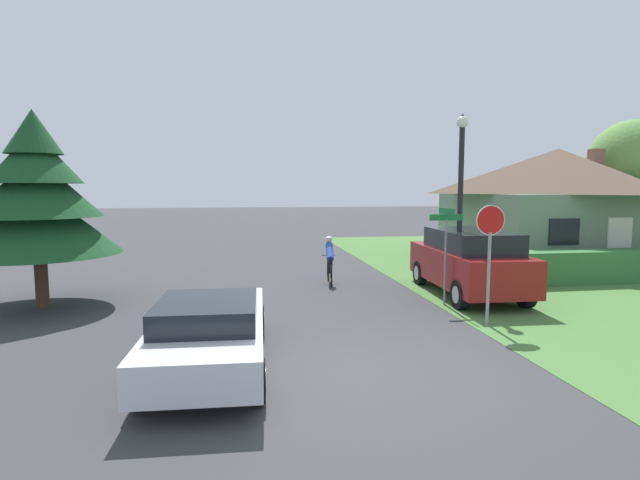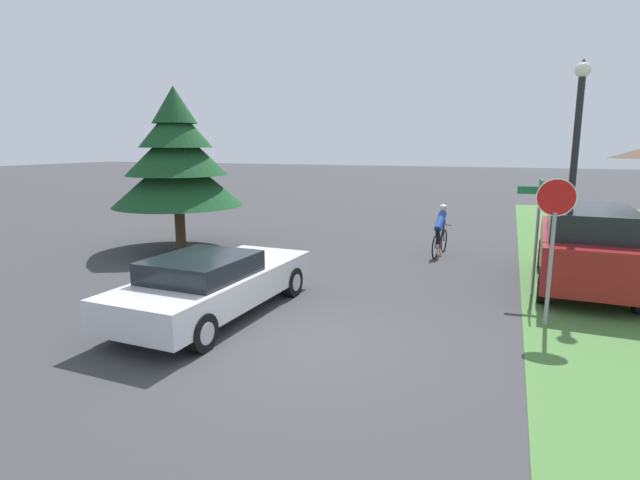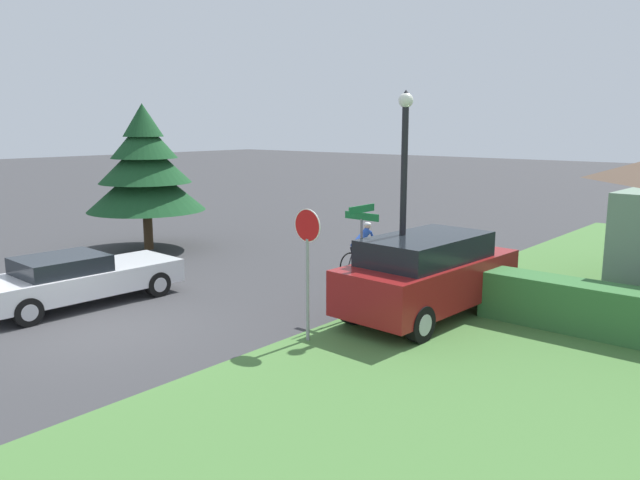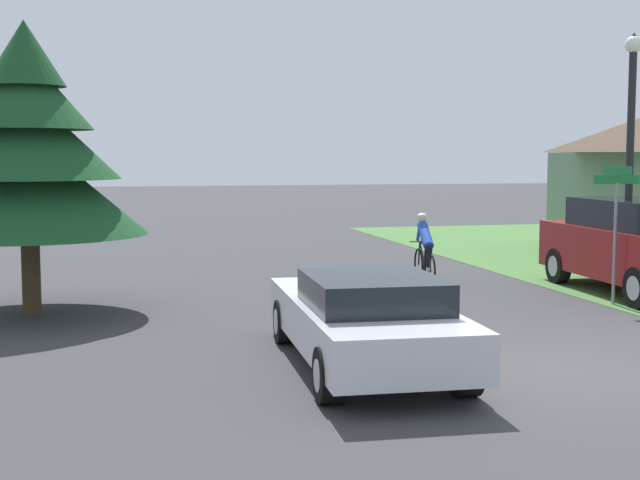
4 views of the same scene
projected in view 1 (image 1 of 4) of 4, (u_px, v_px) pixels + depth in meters
ground_plane at (343, 375)px, 8.08m from camera, size 140.00×140.00×0.00m
cottage_house at (557, 202)px, 20.86m from camera, size 8.27×8.28×4.70m
hedge_row at (626, 266)px, 16.08m from camera, size 10.11×0.90×1.04m
sedan_left_lane at (210, 330)px, 8.41m from camera, size 1.99×4.79×1.23m
cyclist at (330, 261)px, 15.70m from camera, size 0.44×1.77×1.50m
parked_suv_right at (469, 261)px, 14.00m from camera, size 2.16×4.82×1.85m
stop_sign at (490, 242)px, 10.84m from camera, size 0.65×0.07×2.65m
street_lamp at (461, 189)px, 13.35m from camera, size 0.32×0.32×4.97m
street_name_sign at (446, 238)px, 12.75m from camera, size 0.90×0.90×2.51m
conifer_tall_near at (37, 199)px, 12.43m from camera, size 3.97×3.97×4.95m
deciduous_tree_right at (632, 165)px, 22.91m from camera, size 3.89×3.89×6.12m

